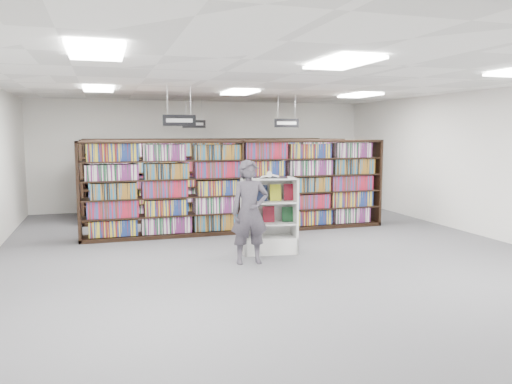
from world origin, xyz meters
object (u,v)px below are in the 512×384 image
object	(u,v)px
open_book	(270,176)
shopper	(250,212)
endcap_display	(269,228)
bookshelf_row_near	(240,187)

from	to	relation	value
open_book	shopper	bearing A→B (deg)	-114.29
endcap_display	open_book	bearing A→B (deg)	-74.91
bookshelf_row_near	endcap_display	size ratio (longest dim) A/B	4.87
open_book	shopper	size ratio (longest dim) A/B	0.40
bookshelf_row_near	endcap_display	distance (m)	2.13
bookshelf_row_near	open_book	distance (m)	2.13
bookshelf_row_near	endcap_display	world-z (taller)	bookshelf_row_near
endcap_display	bookshelf_row_near	bearing A→B (deg)	97.11
endcap_display	open_book	world-z (taller)	open_book
open_book	shopper	xyz separation A→B (m)	(-0.58, -0.61, -0.56)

